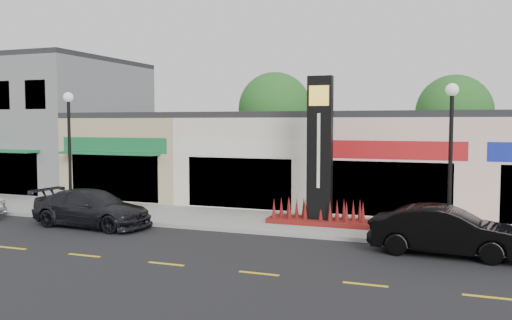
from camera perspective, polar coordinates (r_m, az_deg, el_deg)
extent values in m
plane|color=black|center=(19.52, -5.02, -8.72)|extent=(120.00, 120.00, 0.00)
cube|color=gray|center=(23.43, -0.43, -6.37)|extent=(52.00, 4.30, 0.15)
cube|color=gray|center=(21.38, -2.59, -7.38)|extent=(52.00, 0.20, 0.15)
cube|color=slate|center=(38.84, -22.07, 3.29)|extent=(12.00, 10.00, 8.00)
cube|color=#262628|center=(39.03, -22.24, 9.39)|extent=(12.00, 10.00, 0.30)
cube|color=black|center=(33.92, -25.31, 6.17)|extent=(1.40, 0.10, 1.60)
cube|color=black|center=(32.18, -22.18, 6.40)|extent=(1.40, 0.10, 1.60)
cube|color=tan|center=(33.25, -9.81, 0.43)|extent=(7.00, 10.00, 4.50)
cube|color=#262628|center=(33.19, -9.86, 4.57)|extent=(7.00, 10.00, 0.30)
cube|color=black|center=(29.16, -14.67, -1.82)|extent=(5.25, 0.10, 2.40)
cube|color=#176B38|center=(29.04, -14.73, 1.52)|extent=(6.30, 0.12, 0.80)
cube|color=#176B38|center=(28.69, -15.23, 0.68)|extent=(5.60, 0.90, 0.12)
cube|color=silver|center=(30.35, 1.70, 0.15)|extent=(7.00, 10.00, 4.50)
cube|color=#262628|center=(30.29, 1.71, 4.68)|extent=(7.00, 10.00, 0.30)
cube|color=black|center=(25.81, -1.82, -2.43)|extent=(5.25, 0.10, 2.40)
cube|color=silver|center=(25.67, -1.83, 1.34)|extent=(6.30, 0.12, 0.80)
cube|color=beige|center=(28.90, 14.97, -0.18)|extent=(7.00, 10.00, 4.50)
cube|color=#262628|center=(28.83, 15.06, 4.58)|extent=(7.00, 10.00, 0.30)
cube|color=black|center=(24.08, 13.83, -3.02)|extent=(5.25, 0.10, 2.40)
cube|color=red|center=(23.93, 13.89, 1.03)|extent=(6.30, 0.12, 0.80)
cylinder|color=#382619|center=(38.76, 1.97, -0.01)|extent=(0.36, 0.36, 3.15)
sphere|color=#1D5019|center=(38.68, 1.99, 5.40)|extent=(5.20, 5.20, 5.20)
cylinder|color=#382619|center=(36.81, 20.00, -0.60)|extent=(0.36, 0.36, 2.97)
sphere|color=#1D5019|center=(36.71, 20.13, 4.71)|extent=(4.80, 4.80, 4.80)
cylinder|color=black|center=(25.80, -18.89, -5.12)|extent=(0.32, 0.32, 0.30)
cylinder|color=black|center=(25.53, -19.02, 0.43)|extent=(0.14, 0.14, 5.00)
sphere|color=silver|center=(25.51, -19.16, 6.27)|extent=(0.44, 0.44, 0.44)
cylinder|color=black|center=(20.10, 19.60, -7.70)|extent=(0.32, 0.32, 0.30)
cylinder|color=black|center=(19.76, 19.77, -0.58)|extent=(0.14, 0.14, 5.00)
sphere|color=silver|center=(19.73, 19.95, 6.97)|extent=(0.44, 0.44, 0.44)
cube|color=#5B110F|center=(22.39, 6.67, -6.43)|extent=(4.20, 1.30, 0.20)
cube|color=black|center=(22.05, 6.73, 1.00)|extent=(1.00, 0.40, 6.00)
cube|color=yellow|center=(21.83, 6.65, 6.75)|extent=(0.80, 0.05, 0.80)
cube|color=silver|center=(21.83, 6.60, 0.97)|extent=(0.12, 0.04, 3.00)
imported|color=black|center=(23.35, -16.88, -4.88)|extent=(2.45, 5.35, 1.52)
imported|color=black|center=(18.65, 19.37, -7.07)|extent=(2.00, 4.89, 1.58)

